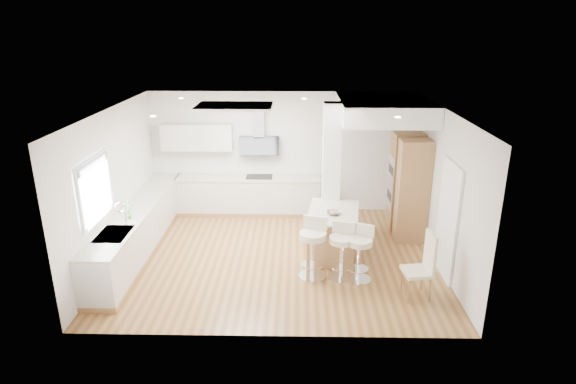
{
  "coord_description": "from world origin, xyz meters",
  "views": [
    {
      "loc": [
        0.37,
        -8.3,
        4.22
      ],
      "look_at": [
        0.2,
        0.4,
        1.17
      ],
      "focal_mm": 30.0,
      "sensor_mm": 36.0,
      "label": 1
    }
  ],
  "objects_px": {
    "peninsula": "(333,232)",
    "bar_stool_c": "(360,250)",
    "dining_chair": "(423,263)",
    "bar_stool_a": "(313,245)",
    "bar_stool_b": "(342,248)"
  },
  "relations": [
    {
      "from": "bar_stool_a",
      "to": "bar_stool_b",
      "type": "bearing_deg",
      "value": 9.39
    },
    {
      "from": "bar_stool_a",
      "to": "dining_chair",
      "type": "distance_m",
      "value": 1.86
    },
    {
      "from": "bar_stool_b",
      "to": "bar_stool_c",
      "type": "height_order",
      "value": "bar_stool_b"
    },
    {
      "from": "peninsula",
      "to": "bar_stool_c",
      "type": "relative_size",
      "value": 1.52
    },
    {
      "from": "peninsula",
      "to": "bar_stool_a",
      "type": "height_order",
      "value": "bar_stool_a"
    },
    {
      "from": "bar_stool_c",
      "to": "dining_chair",
      "type": "bearing_deg",
      "value": -4.41
    },
    {
      "from": "bar_stool_b",
      "to": "dining_chair",
      "type": "distance_m",
      "value": 1.39
    },
    {
      "from": "dining_chair",
      "to": "bar_stool_a",
      "type": "bearing_deg",
      "value": 153.27
    },
    {
      "from": "bar_stool_a",
      "to": "dining_chair",
      "type": "height_order",
      "value": "dining_chair"
    },
    {
      "from": "bar_stool_a",
      "to": "bar_stool_c",
      "type": "relative_size",
      "value": 1.09
    },
    {
      "from": "peninsula",
      "to": "bar_stool_a",
      "type": "relative_size",
      "value": 1.4
    },
    {
      "from": "dining_chair",
      "to": "bar_stool_b",
      "type": "bearing_deg",
      "value": 147.94
    },
    {
      "from": "peninsula",
      "to": "bar_stool_c",
      "type": "distance_m",
      "value": 1.13
    },
    {
      "from": "peninsula",
      "to": "bar_stool_a",
      "type": "bearing_deg",
      "value": -105.85
    },
    {
      "from": "bar_stool_b",
      "to": "peninsula",
      "type": "bearing_deg",
      "value": 109.26
    }
  ]
}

